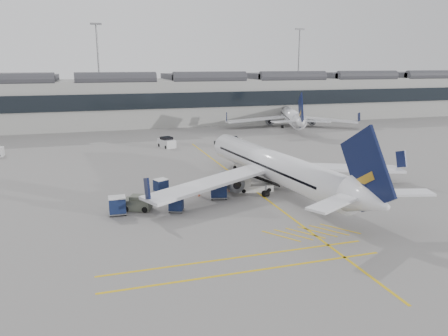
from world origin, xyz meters
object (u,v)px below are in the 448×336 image
object	(u,v)px
ramp_agent_a	(199,188)
pushback_tug	(137,203)
airliner_main	(276,167)
belt_loader	(254,186)
baggage_cart_a	(161,185)
ramp_agent_b	(227,186)

from	to	relation	value
ramp_agent_a	pushback_tug	distance (m)	7.91
airliner_main	belt_loader	bearing A→B (deg)	158.42
baggage_cart_a	pushback_tug	size ratio (longest dim) A/B	0.60
airliner_main	ramp_agent_a	bearing A→B (deg)	169.85
ramp_agent_b	baggage_cart_a	bearing A→B (deg)	-26.15
airliner_main	belt_loader	distance (m)	3.50
ramp_agent_a	ramp_agent_b	world-z (taller)	ramp_agent_a
belt_loader	pushback_tug	size ratio (longest dim) A/B	1.62
ramp_agent_a	baggage_cart_a	bearing A→B (deg)	87.04
ramp_agent_a	airliner_main	bearing A→B (deg)	-62.32
baggage_cart_a	ramp_agent_b	distance (m)	7.83
airliner_main	belt_loader	size ratio (longest dim) A/B	7.10
belt_loader	ramp_agent_a	world-z (taller)	belt_loader
pushback_tug	ramp_agent_b	bearing A→B (deg)	41.56
airliner_main	baggage_cart_a	size ratio (longest dim) A/B	19.09
airliner_main	belt_loader	xyz separation A→B (m)	(-2.55, 0.67, -2.30)
baggage_cart_a	ramp_agent_b	bearing A→B (deg)	-38.80
baggage_cart_a	pushback_tug	distance (m)	6.51
airliner_main	ramp_agent_b	world-z (taller)	airliner_main
belt_loader	pushback_tug	distance (m)	14.53
airliner_main	pushback_tug	xyz separation A→B (m)	(-16.77, -2.33, -2.22)
belt_loader	pushback_tug	xyz separation A→B (m)	(-14.22, -3.00, 0.08)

